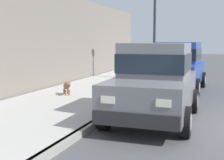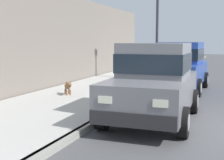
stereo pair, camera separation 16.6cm
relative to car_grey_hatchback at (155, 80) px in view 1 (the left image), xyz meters
name	(u,v)px [view 1 (the left image)]	position (x,y,z in m)	size (l,w,h in m)	color
curb	(110,114)	(-1.12, -0.14, -0.91)	(0.16, 64.00, 0.14)	gray
sidewalk	(49,109)	(-2.92, -0.14, -0.91)	(3.60, 64.00, 0.14)	#B7B5AD
car_grey_hatchback	(155,80)	(0.00, 0.00, 0.00)	(2.02, 3.84, 1.88)	slate
car_blue_hatchback	(178,65)	(-0.12, 4.88, 0.00)	(2.03, 3.85, 1.88)	#28479E
dog_brown	(67,86)	(-3.31, 1.64, -0.55)	(0.52, 0.62, 0.49)	brown
fire_hydrant	(138,78)	(-1.57, 4.27, -0.50)	(0.34, 0.24, 0.72)	gold
street_lamp	(155,19)	(-1.47, 6.70, 1.93)	(0.36, 0.36, 4.42)	#2D2D33
building_facade	(57,41)	(-5.02, 4.05, 0.95)	(0.50, 20.00, 3.85)	slate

